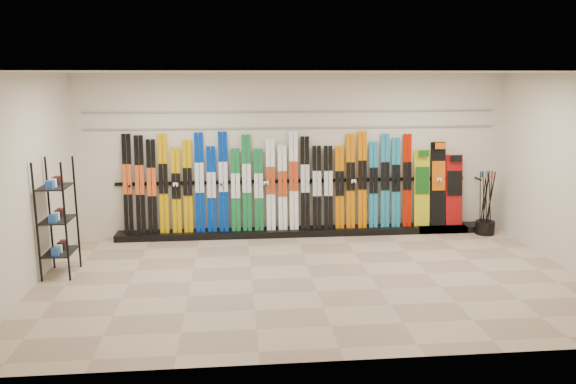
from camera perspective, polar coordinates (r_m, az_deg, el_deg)
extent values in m
plane|color=tan|center=(8.47, 2.40, -8.66)|extent=(8.00, 8.00, 0.00)
plane|color=beige|center=(10.52, 0.59, 3.83)|extent=(8.00, 0.00, 8.00)
plane|color=beige|center=(8.49, -25.31, 0.76)|extent=(0.00, 5.00, 5.00)
plane|color=beige|center=(9.49, 27.17, 1.65)|extent=(0.00, 5.00, 5.00)
plane|color=silver|center=(7.94, 2.59, 12.08)|extent=(8.00, 8.00, 0.00)
cube|color=black|center=(10.63, 1.91, -4.03)|extent=(8.00, 0.40, 0.12)
cube|color=black|center=(10.56, -15.99, 0.77)|extent=(0.17, 0.24, 1.81)
cube|color=black|center=(10.52, -14.81, 0.72)|extent=(0.17, 0.23, 1.78)
cube|color=black|center=(10.49, -13.67, 0.54)|extent=(0.17, 0.23, 1.71)
cube|color=#C49100|center=(10.46, -12.54, 0.84)|extent=(0.17, 0.24, 1.80)
cube|color=#C49100|center=(10.44, -11.28, 0.18)|extent=(0.17, 0.21, 1.55)
cube|color=#C49100|center=(10.42, -10.16, 0.57)|extent=(0.17, 0.22, 1.69)
cube|color=#002B97|center=(10.40, -8.97, 0.95)|extent=(0.17, 0.24, 1.82)
cube|color=#002B97|center=(10.40, -7.78, 0.29)|extent=(0.17, 0.21, 1.57)
cube|color=#002B97|center=(10.38, -6.59, 1.04)|extent=(0.17, 0.24, 1.83)
cube|color=#116A30|center=(10.39, -5.34, 0.22)|extent=(0.17, 0.20, 1.53)
cube|color=#116A30|center=(10.38, -4.22, 0.92)|extent=(0.17, 0.23, 1.77)
cube|color=#116A30|center=(10.40, -3.00, 0.23)|extent=(0.17, 0.20, 1.51)
cube|color=white|center=(10.41, -1.78, 0.73)|extent=(0.17, 0.22, 1.68)
cube|color=white|center=(10.43, -0.56, 0.42)|extent=(0.17, 0.21, 1.57)
cube|color=white|center=(10.44, 0.58, 1.14)|extent=(0.17, 0.24, 1.82)
cube|color=black|center=(10.46, 1.74, 0.91)|extent=(0.17, 0.23, 1.73)
cube|color=black|center=(10.50, 2.95, 0.46)|extent=(0.17, 0.21, 1.55)
cube|color=black|center=(10.54, 4.12, 0.47)|extent=(0.17, 0.21, 1.55)
cube|color=#D26800|center=(10.57, 5.27, 0.47)|extent=(0.17, 0.21, 1.54)
cube|color=#D26800|center=(10.61, 6.38, 1.11)|extent=(0.17, 0.23, 1.77)
cube|color=#D26800|center=(10.65, 7.56, 1.24)|extent=(0.17, 0.24, 1.81)
cube|color=teal|center=(10.71, 8.68, 0.74)|extent=(0.17, 0.21, 1.62)
cube|color=teal|center=(10.76, 9.83, 1.14)|extent=(0.17, 0.23, 1.76)
cube|color=teal|center=(10.82, 10.90, 0.95)|extent=(0.17, 0.22, 1.69)
cube|color=#AA1300|center=(10.88, 12.01, 1.15)|extent=(0.17, 0.23, 1.75)
cube|color=gold|center=(11.02, 13.44, 0.41)|extent=(0.30, 0.23, 1.45)
cube|color=black|center=(11.12, 15.00, 0.80)|extent=(0.29, 0.25, 1.59)
cube|color=#990C0C|center=(11.25, 16.52, 0.19)|extent=(0.32, 0.21, 1.35)
cube|color=black|center=(9.02, -22.38, -2.44)|extent=(0.40, 0.60, 1.76)
cylinder|color=black|center=(11.29, 19.38, -3.42)|extent=(0.35, 0.35, 0.25)
cylinder|color=black|center=(11.07, 19.83, -1.16)|extent=(0.11, 0.10, 1.18)
cylinder|color=black|center=(11.27, 19.42, -0.91)|extent=(0.09, 0.02, 1.18)
cylinder|color=black|center=(11.21, 19.29, -0.97)|extent=(0.13, 0.04, 1.18)
cylinder|color=black|center=(11.28, 19.83, -0.94)|extent=(0.02, 0.04, 1.18)
cylinder|color=black|center=(11.19, 19.80, -1.02)|extent=(0.11, 0.09, 1.18)
cylinder|color=black|center=(11.14, 19.26, -1.04)|extent=(0.10, 0.09, 1.18)
cylinder|color=black|center=(11.20, 18.93, -0.96)|extent=(0.12, 0.07, 1.18)
cylinder|color=black|center=(11.22, 19.48, -0.97)|extent=(0.09, 0.07, 1.18)
cylinder|color=black|center=(11.24, 19.82, -0.98)|extent=(0.13, 0.03, 1.18)
cylinder|color=black|center=(11.16, 19.20, -1.02)|extent=(0.08, 0.07, 1.18)
cylinder|color=black|center=(11.15, 19.38, -1.04)|extent=(0.08, 0.02, 1.18)
cylinder|color=black|center=(11.25, 19.85, -0.96)|extent=(0.12, 0.07, 1.18)
cube|color=gray|center=(10.44, 0.61, 6.53)|extent=(7.60, 0.02, 0.03)
cube|color=gray|center=(10.42, 0.61, 8.17)|extent=(7.60, 0.02, 0.03)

